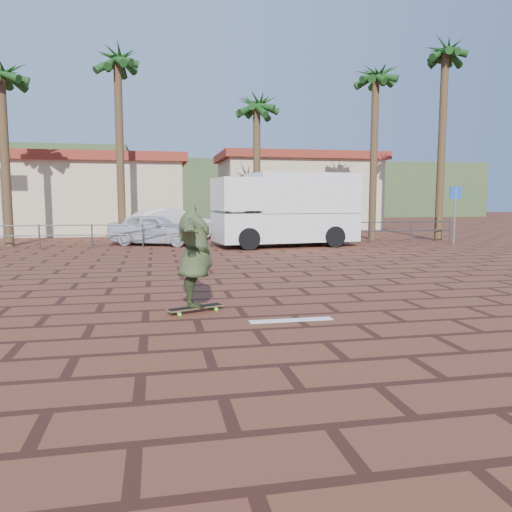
% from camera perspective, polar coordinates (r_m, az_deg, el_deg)
% --- Properties ---
extents(ground, '(120.00, 120.00, 0.00)m').
position_cam_1_polar(ground, '(9.32, -2.10, -5.82)').
color(ground, brown).
rests_on(ground, ground).
extents(paint_stripe, '(1.40, 0.22, 0.01)m').
position_cam_1_polar(paint_stripe, '(8.33, 4.04, -7.32)').
color(paint_stripe, white).
rests_on(paint_stripe, ground).
extents(guardrail, '(24.06, 0.06, 1.00)m').
position_cam_1_polar(guardrail, '(21.08, -7.38, 2.91)').
color(guardrail, '#47494F').
rests_on(guardrail, ground).
extents(palm_far_left, '(2.40, 2.40, 8.25)m').
position_cam_1_polar(palm_far_left, '(23.78, -27.17, 17.58)').
color(palm_far_left, brown).
rests_on(palm_far_left, ground).
extents(palm_left, '(2.40, 2.40, 9.45)m').
position_cam_1_polar(palm_left, '(24.77, -15.57, 20.24)').
color(palm_left, brown).
rests_on(palm_left, ground).
extents(palm_center, '(2.40, 2.40, 7.75)m').
position_cam_1_polar(palm_center, '(25.37, 0.09, 16.46)').
color(palm_center, brown).
rests_on(palm_center, ground).
extents(palm_right, '(2.40, 2.40, 9.05)m').
position_cam_1_polar(palm_right, '(25.87, 13.53, 18.84)').
color(palm_right, brown).
rests_on(palm_right, ground).
extents(palm_far_right, '(2.40, 2.40, 10.05)m').
position_cam_1_polar(palm_far_right, '(26.59, 20.82, 20.32)').
color(palm_far_right, brown).
rests_on(palm_far_right, ground).
extents(building_west, '(12.60, 7.60, 4.50)m').
position_cam_1_polar(building_west, '(31.32, -19.84, 6.68)').
color(building_west, beige).
rests_on(building_west, ground).
extents(building_east, '(10.60, 6.60, 5.00)m').
position_cam_1_polar(building_east, '(34.32, 4.68, 7.43)').
color(building_east, beige).
rests_on(building_east, ground).
extents(hill_front, '(70.00, 18.00, 6.00)m').
position_cam_1_polar(hill_front, '(59.02, -10.03, 7.42)').
color(hill_front, '#384C28').
rests_on(hill_front, ground).
extents(longboard, '(1.05, 0.60, 0.10)m').
position_cam_1_polar(longboard, '(8.91, -6.93, -5.90)').
color(longboard, olive).
rests_on(longboard, ground).
extents(skateboarder, '(0.74, 2.25, 1.80)m').
position_cam_1_polar(skateboarder, '(8.76, -7.01, -0.01)').
color(skateboarder, '#3A4726').
rests_on(skateboarder, longboard).
extents(campervan, '(6.15, 3.17, 3.06)m').
position_cam_1_polar(campervan, '(21.20, 3.46, 5.49)').
color(campervan, silver).
rests_on(campervan, ground).
extents(car_silver, '(4.30, 3.03, 1.36)m').
position_cam_1_polar(car_silver, '(22.03, -11.50, 2.99)').
color(car_silver, silver).
rests_on(car_silver, ground).
extents(car_white, '(4.95, 3.25, 1.54)m').
position_cam_1_polar(car_white, '(24.67, -9.60, 3.61)').
color(car_white, silver).
rests_on(car_white, ground).
extents(street_sign, '(0.51, 0.11, 2.52)m').
position_cam_1_polar(street_sign, '(23.39, 21.83, 5.50)').
color(street_sign, gray).
rests_on(street_sign, ground).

